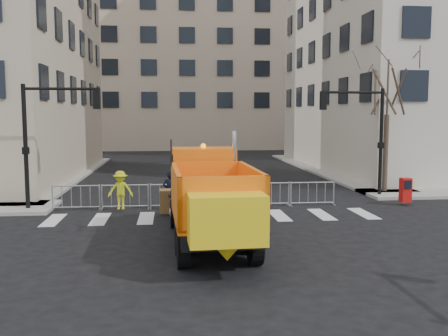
{
  "coord_description": "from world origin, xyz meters",
  "views": [
    {
      "loc": [
        -1.86,
        -14.29,
        4.11
      ],
      "look_at": [
        -0.09,
        2.5,
        2.3
      ],
      "focal_mm": 40.0,
      "sensor_mm": 36.0,
      "label": 1
    }
  ],
  "objects": [
    {
      "name": "ground",
      "position": [
        0.0,
        0.0,
        0.0
      ],
      "size": [
        120.0,
        120.0,
        0.0
      ],
      "primitive_type": "plane",
      "color": "black",
      "rests_on": "ground"
    },
    {
      "name": "sidewalk_back",
      "position": [
        0.0,
        8.5,
        0.07
      ],
      "size": [
        64.0,
        5.0,
        0.15
      ],
      "primitive_type": "cube",
      "color": "gray",
      "rests_on": "ground"
    },
    {
      "name": "building_far",
      "position": [
        0.0,
        52.0,
        12.0
      ],
      "size": [
        30.0,
        18.0,
        24.0
      ],
      "primitive_type": "cube",
      "color": "#B8A38D",
      "rests_on": "ground"
    },
    {
      "name": "traffic_light_left",
      "position": [
        -8.0,
        7.5,
        2.7
      ],
      "size": [
        0.18,
        0.18,
        5.4
      ],
      "primitive_type": "cylinder",
      "color": "black",
      "rests_on": "ground"
    },
    {
      "name": "traffic_light_right",
      "position": [
        8.5,
        9.5,
        2.7
      ],
      "size": [
        0.18,
        0.18,
        5.4
      ],
      "primitive_type": "cylinder",
      "color": "black",
      "rests_on": "ground"
    },
    {
      "name": "crowd_barriers",
      "position": [
        -0.75,
        7.6,
        0.55
      ],
      "size": [
        12.6,
        0.6,
        1.1
      ],
      "primitive_type": null,
      "color": "#9EA0A5",
      "rests_on": "ground"
    },
    {
      "name": "street_tree",
      "position": [
        9.2,
        10.5,
        3.75
      ],
      "size": [
        3.0,
        3.0,
        7.5
      ],
      "primitive_type": null,
      "color": "#382B21",
      "rests_on": "ground"
    },
    {
      "name": "plow_truck",
      "position": [
        -0.68,
        1.09,
        1.58
      ],
      "size": [
        3.02,
        9.27,
        3.57
      ],
      "rotation": [
        0.0,
        0.0,
        1.61
      ],
      "color": "black",
      "rests_on": "ground"
    },
    {
      "name": "cop_a",
      "position": [
        -1.94,
        7.0,
        0.86
      ],
      "size": [
        0.63,
        0.42,
        1.72
      ],
      "primitive_type": "imported",
      "rotation": [
        0.0,
        0.0,
        3.13
      ],
      "color": "black",
      "rests_on": "ground"
    },
    {
      "name": "cop_b",
      "position": [
        -1.66,
        5.02,
        0.87
      ],
      "size": [
        1.04,
        0.94,
        1.73
      ],
      "primitive_type": "imported",
      "rotation": [
        0.0,
        0.0,
        2.73
      ],
      "color": "black",
      "rests_on": "ground"
    },
    {
      "name": "cop_c",
      "position": [
        -0.27,
        4.61,
        0.83
      ],
      "size": [
        0.66,
        1.04,
        1.65
      ],
      "primitive_type": "imported",
      "rotation": [
        0.0,
        0.0,
        4.42
      ],
      "color": "black",
      "rests_on": "ground"
    },
    {
      "name": "worker",
      "position": [
        -4.02,
        6.8,
        0.96
      ],
      "size": [
        1.06,
        0.62,
        1.62
      ],
      "primitive_type": "imported",
      "rotation": [
        0.0,
        0.0,
        -0.02
      ],
      "color": "#BEC817",
      "rests_on": "sidewalk_back"
    },
    {
      "name": "newspaper_box",
      "position": [
        8.72,
        7.17,
        0.7
      ],
      "size": [
        0.46,
        0.42,
        1.1
      ],
      "primitive_type": "cube",
      "rotation": [
        0.0,
        0.0,
        0.03
      ],
      "color": "red",
      "rests_on": "sidewalk_back"
    }
  ]
}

